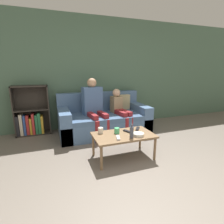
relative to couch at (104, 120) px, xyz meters
The scene contains 14 objects.
ground_plane 2.39m from the couch, 90.16° to the right, with size 22.00×22.00×0.00m, color #70665B.
wall_back 1.16m from the couch, 90.66° to the left, with size 12.00×0.06×2.60m.
couch is the anchor object (origin of this frame).
bookshelf 1.59m from the couch, 164.79° to the left, with size 0.72×0.28×1.08m.
coffee_table 1.25m from the couch, 92.22° to the right, with size 0.96×0.56×0.40m.
person_adult 0.49m from the couch, 160.35° to the right, with size 0.46×0.71×1.23m.
person_child 0.46m from the couch, 23.98° to the right, with size 0.33×0.69×0.98m.
cup_near 1.18m from the couch, 96.42° to the right, with size 0.09×0.09×0.09m.
cup_far 1.15m from the couch, 109.34° to the right, with size 0.09×0.09×0.09m.
tv_remote_0 1.18m from the couch, 87.20° to the right, with size 0.11×0.17×0.02m.
tv_remote_1 1.15m from the couch, 75.97° to the right, with size 0.14×0.17×0.02m.
tv_remote_2 1.39m from the couch, 97.90° to the right, with size 0.09×0.18×0.02m.
snack_bowl 1.40m from the couch, 84.08° to the right, with size 0.18×0.18×0.05m.
bottle 1.44m from the couch, 89.79° to the right, with size 0.06×0.06×0.22m.
Camera 1 is at (-1.10, -1.28, 1.42)m, focal length 28.00 mm.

